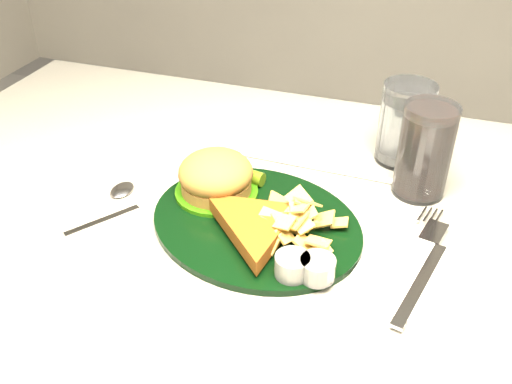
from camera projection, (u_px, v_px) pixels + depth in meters
dinner_plate at (256, 206)px, 0.69m from camera, size 0.34×0.31×0.06m
water_glass at (405, 123)px, 0.81m from camera, size 0.08×0.08×0.12m
cola_glass at (425, 151)px, 0.73m from camera, size 0.08×0.08×0.13m
fork_napkin at (421, 277)px, 0.62m from camera, size 0.19×0.22×0.01m
spoon at (102, 219)px, 0.71m from camera, size 0.11×0.13×0.01m
wrapped_straw at (316, 167)px, 0.81m from camera, size 0.23×0.09×0.01m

